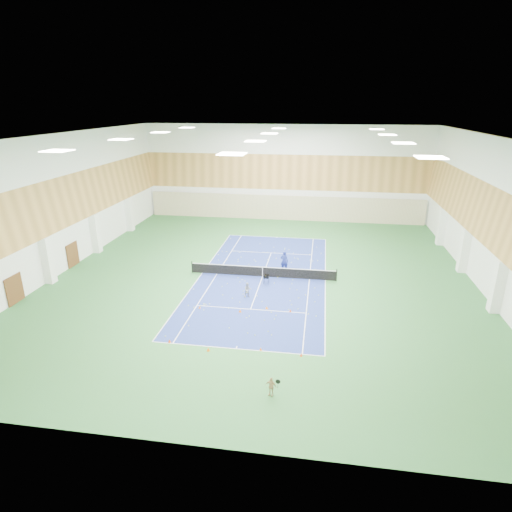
{
  "coord_description": "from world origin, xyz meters",
  "views": [
    {
      "loc": [
        4.76,
        -34.52,
        14.45
      ],
      "look_at": [
        -0.54,
        -0.25,
        2.0
      ],
      "focal_mm": 30.0,
      "sensor_mm": 36.0,
      "label": 1
    }
  ],
  "objects_px": {
    "child_apron": "(271,386)",
    "ball_cart": "(266,279)",
    "coach": "(284,261)",
    "tennis_net": "(263,271)",
    "child_court": "(248,290)"
  },
  "relations": [
    {
      "from": "child_apron",
      "to": "ball_cart",
      "type": "relative_size",
      "value": 1.35
    },
    {
      "from": "child_apron",
      "to": "ball_cart",
      "type": "distance_m",
      "value": 14.66
    },
    {
      "from": "coach",
      "to": "child_apron",
      "type": "height_order",
      "value": "coach"
    },
    {
      "from": "child_apron",
      "to": "ball_cart",
      "type": "height_order",
      "value": "child_apron"
    },
    {
      "from": "tennis_net",
      "to": "child_court",
      "type": "height_order",
      "value": "child_court"
    },
    {
      "from": "tennis_net",
      "to": "coach",
      "type": "height_order",
      "value": "coach"
    },
    {
      "from": "tennis_net",
      "to": "ball_cart",
      "type": "xyz_separation_m",
      "value": [
        0.53,
        -1.48,
        -0.15
      ]
    },
    {
      "from": "child_court",
      "to": "child_apron",
      "type": "bearing_deg",
      "value": -97.63
    },
    {
      "from": "coach",
      "to": "child_court",
      "type": "height_order",
      "value": "coach"
    },
    {
      "from": "tennis_net",
      "to": "child_court",
      "type": "distance_m",
      "value": 4.33
    },
    {
      "from": "child_court",
      "to": "child_apron",
      "type": "relative_size",
      "value": 1.12
    },
    {
      "from": "tennis_net",
      "to": "child_court",
      "type": "xyz_separation_m",
      "value": [
        -0.57,
        -4.29,
        0.05
      ]
    },
    {
      "from": "coach",
      "to": "ball_cart",
      "type": "height_order",
      "value": "coach"
    },
    {
      "from": "coach",
      "to": "child_apron",
      "type": "distance_m",
      "value": 17.64
    },
    {
      "from": "child_court",
      "to": "child_apron",
      "type": "height_order",
      "value": "child_court"
    }
  ]
}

